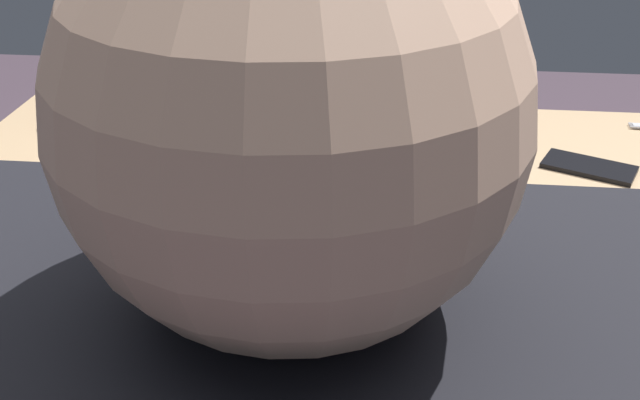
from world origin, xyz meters
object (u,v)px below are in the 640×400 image
Objects in this scene: drinking_glass at (94,84)px; cell_phone at (589,167)px; coffee_mug at (152,260)px; paper_napkin at (312,230)px; plate_near_main at (360,140)px.

drinking_glass reaches higher than cell_phone.
coffee_mug is 0.71× the size of paper_napkin.
cell_phone is at bearing 172.70° from plate_near_main.
coffee_mug is 0.63m from drinking_glass.
coffee_mug reaches higher than paper_napkin.
coffee_mug reaches higher than cell_phone.
plate_near_main is 0.38m from cell_phone.
paper_napkin is (0.43, 0.24, -0.00)m from cell_phone.
cell_phone is (-0.60, -0.42, -0.05)m from coffee_mug.
paper_napkin is at bearing -134.83° from coffee_mug.
cell_phone is 0.96× the size of paper_napkin.
drinking_glass is at bearing -63.12° from coffee_mug.
coffee_mug is at bearing 116.88° from drinking_glass.
plate_near_main is 1.66× the size of paper_napkin.
paper_napkin is (0.05, 0.29, -0.01)m from plate_near_main.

